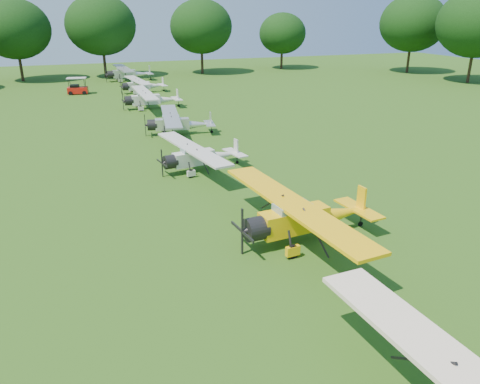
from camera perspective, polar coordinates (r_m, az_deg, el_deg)
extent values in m
plane|color=#275615|center=(28.39, -1.72, -0.06)|extent=(160.00, 160.00, 0.00)
cylinder|color=black|center=(81.16, 26.26, 13.63)|extent=(0.44, 0.44, 4.99)
ellipsoid|color=black|center=(80.80, 26.98, 17.88)|extent=(11.65, 11.65, 9.90)
cylinder|color=black|center=(90.77, 19.85, 15.06)|extent=(0.44, 0.44, 4.81)
ellipsoid|color=black|center=(90.45, 20.34, 18.74)|extent=(11.23, 11.23, 9.55)
cylinder|color=black|center=(92.08, 5.09, 15.90)|extent=(0.44, 0.44, 3.70)
ellipsoid|color=black|center=(91.77, 5.19, 18.71)|extent=(8.63, 8.63, 7.34)
cylinder|color=black|center=(84.79, -4.64, 15.73)|extent=(0.44, 0.44, 4.51)
ellipsoid|color=black|center=(84.44, -4.76, 19.45)|extent=(10.52, 10.52, 8.94)
cylinder|color=black|center=(82.48, -16.18, 14.92)|extent=(0.44, 0.44, 4.74)
ellipsoid|color=black|center=(82.13, -16.61, 18.93)|extent=(11.05, 11.05, 9.39)
cylinder|color=black|center=(82.33, -25.16, 13.70)|extent=(0.44, 0.44, 4.49)
ellipsoid|color=black|center=(81.98, -25.78, 17.47)|extent=(10.47, 10.47, 8.90)
cube|color=yellow|center=(22.10, 6.60, -3.49)|extent=(3.48, 1.34, 1.11)
cone|color=yellow|center=(23.71, 12.48, -2.52)|extent=(3.05, 1.25, 0.95)
cube|color=#8CA5B2|center=(21.81, 6.43, -2.15)|extent=(1.79, 1.14, 0.58)
cylinder|color=black|center=(21.18, 1.95, -4.50)|extent=(1.06, 1.19, 1.10)
cube|color=black|center=(20.90, 0.27, -4.86)|extent=(0.08, 0.13, 2.23)
cube|color=yellow|center=(21.71, 6.46, -1.51)|extent=(2.66, 11.34, 0.15)
cube|color=yellow|center=(24.15, 14.57, -0.91)|extent=(0.16, 0.59, 1.38)
cube|color=yellow|center=(24.26, 14.27, -1.99)|extent=(1.19, 3.05, 0.10)
cylinder|color=black|center=(21.05, 6.45, -7.24)|extent=(0.65, 0.23, 0.64)
cylinder|color=black|center=(23.08, 2.98, -4.44)|extent=(0.65, 0.23, 0.64)
cylinder|color=black|center=(24.74, 14.47, -3.78)|extent=(0.26, 0.11, 0.25)
cube|color=silver|center=(32.03, -5.67, 4.13)|extent=(2.97, 1.33, 0.94)
cone|color=silver|center=(33.09, -1.85, 4.54)|extent=(2.61, 1.23, 0.81)
cube|color=#8CA5B2|center=(31.86, -5.85, 4.95)|extent=(1.55, 1.06, 0.49)
cylinder|color=black|center=(31.41, -8.50, 3.65)|extent=(0.95, 1.06, 0.93)
cube|color=black|center=(31.22, -9.49, 3.48)|extent=(0.07, 0.12, 1.88)
cube|color=silver|center=(31.80, -5.86, 5.34)|extent=(2.92, 9.57, 0.13)
cube|color=silver|center=(33.37, -0.49, 5.50)|extent=(0.17, 0.50, 1.16)
cube|color=silver|center=(33.44, -0.63, 4.82)|extent=(1.18, 2.60, 0.08)
cylinder|color=black|center=(30.99, -5.97, 2.22)|extent=(0.55, 0.23, 0.54)
cylinder|color=black|center=(32.95, -7.57, 3.31)|extent=(0.55, 0.23, 0.54)
cylinder|color=black|center=(33.75, -0.36, 3.65)|extent=(0.22, 0.11, 0.21)
cube|color=silver|center=(42.07, -8.26, 8.20)|extent=(3.04, 1.31, 0.97)
cone|color=silver|center=(42.29, -4.86, 8.22)|extent=(2.67, 1.21, 0.83)
cube|color=#8CA5B2|center=(41.95, -8.42, 8.86)|extent=(1.58, 1.06, 0.51)
cylinder|color=black|center=(42.02, -10.66, 8.04)|extent=(0.96, 1.07, 0.96)
cube|color=black|center=(42.02, -11.48, 7.98)|extent=(0.07, 0.12, 1.93)
cube|color=silver|center=(41.91, -8.44, 9.17)|extent=(2.79, 9.85, 0.13)
cube|color=silver|center=(42.30, -3.63, 8.89)|extent=(0.17, 0.51, 1.20)
cube|color=silver|center=(42.38, -3.74, 8.34)|extent=(1.16, 2.67, 0.08)
cylinder|color=black|center=(41.08, -9.14, 6.84)|extent=(0.57, 0.23, 0.55)
cylinder|color=black|center=(43.32, -9.29, 7.58)|extent=(0.57, 0.23, 0.55)
cylinder|color=black|center=(42.58, -3.47, 7.35)|extent=(0.23, 0.11, 0.22)
cube|color=silver|center=(54.20, -11.42, 10.98)|extent=(3.14, 0.95, 1.03)
cone|color=silver|center=(54.69, -8.64, 11.08)|extent=(2.74, 0.90, 0.88)
cube|color=#8CA5B2|center=(54.09, -11.57, 11.52)|extent=(1.57, 0.91, 0.54)
cylinder|color=black|center=(53.94, -13.40, 10.77)|extent=(0.89, 1.02, 1.02)
cube|color=black|center=(53.87, -14.08, 10.70)|extent=(0.06, 0.12, 2.05)
cube|color=silver|center=(54.05, -11.59, 11.78)|extent=(1.49, 10.38, 0.14)
cube|color=silver|center=(54.81, -7.65, 11.68)|extent=(0.10, 0.54, 1.27)
cube|color=silver|center=(54.86, -7.73, 11.22)|extent=(0.85, 2.74, 0.09)
cylinder|color=black|center=(53.02, -11.98, 9.90)|extent=(0.59, 0.16, 0.59)
cylinder|color=black|center=(55.40, -12.39, 10.35)|extent=(0.59, 0.16, 0.59)
cylinder|color=black|center=(55.05, -7.48, 10.40)|extent=(0.24, 0.08, 0.23)
cube|color=silver|center=(65.27, -12.26, 12.54)|extent=(2.99, 1.18, 0.96)
cone|color=silver|center=(65.93, -10.14, 12.65)|extent=(2.62, 1.09, 0.82)
cube|color=#8CA5B2|center=(65.18, -12.38, 12.97)|extent=(1.54, 0.99, 0.50)
cylinder|color=black|center=(64.88, -13.77, 12.37)|extent=(0.92, 1.03, 0.95)
cube|color=black|center=(64.75, -14.29, 12.31)|extent=(0.07, 0.11, 1.91)
cube|color=silver|center=(65.15, -12.39, 13.16)|extent=(2.36, 9.74, 0.13)
cube|color=silver|center=(66.12, -9.39, 13.12)|extent=(0.14, 0.51, 1.18)
cube|color=silver|center=(66.15, -9.45, 12.76)|extent=(1.05, 2.62, 0.08)
cylinder|color=black|center=(64.11, -12.59, 11.75)|extent=(0.56, 0.20, 0.55)
cylinder|color=black|center=(66.30, -13.09, 12.01)|extent=(0.56, 0.20, 0.55)
cylinder|color=black|center=(66.31, -9.25, 12.13)|extent=(0.23, 0.10, 0.22)
cube|color=silver|center=(77.06, -13.95, 13.81)|extent=(3.50, 1.16, 1.13)
cone|color=silver|center=(77.56, -11.75, 13.91)|extent=(3.06, 1.09, 0.97)
cube|color=#8CA5B2|center=(76.97, -14.07, 14.24)|extent=(1.77, 1.06, 0.59)
cylinder|color=black|center=(76.78, -15.50, 13.64)|extent=(1.02, 1.16, 1.12)
cube|color=black|center=(76.69, -16.03, 13.59)|extent=(0.07, 0.13, 2.27)
cube|color=silver|center=(76.94, -14.09, 14.44)|extent=(2.03, 11.51, 0.15)
cube|color=silver|center=(77.71, -10.98, 14.38)|extent=(0.13, 0.60, 1.40)
cube|color=silver|center=(77.74, -11.03, 14.01)|extent=(1.04, 3.06, 0.10)
cylinder|color=black|center=(75.71, -14.39, 13.03)|extent=(0.65, 0.20, 0.65)
cylinder|color=black|center=(78.36, -14.70, 13.26)|extent=(0.65, 0.20, 0.65)
cylinder|color=black|center=(77.90, -10.83, 13.38)|extent=(0.26, 0.10, 0.26)
cube|color=red|center=(66.56, -19.16, 11.65)|extent=(2.71, 1.76, 0.80)
cube|color=black|center=(66.54, -19.50, 12.00)|extent=(1.22, 1.41, 0.52)
cube|color=silver|center=(66.34, -19.32, 12.98)|extent=(2.61, 1.85, 0.09)
cylinder|color=black|center=(66.03, -19.96, 11.25)|extent=(0.52, 0.24, 0.50)
cylinder|color=black|center=(67.42, -19.79, 11.45)|extent=(0.52, 0.24, 0.50)
cylinder|color=black|center=(65.79, -18.45, 11.39)|extent=(0.52, 0.24, 0.50)
cylinder|color=black|center=(67.18, -18.32, 11.59)|extent=(0.52, 0.24, 0.50)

